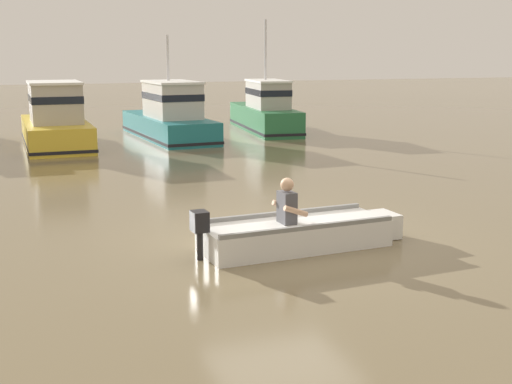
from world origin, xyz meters
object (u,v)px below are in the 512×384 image
Objects in this scene: rowboat_with_person at (299,233)px; moored_boat_yellow at (56,123)px; moored_boat_teal at (170,117)px; moored_boat_green at (265,112)px.

moored_boat_yellow reaches higher than rowboat_with_person.
moored_boat_yellow is (-3.09, 13.95, 0.56)m from rowboat_with_person.
moored_boat_teal is (4.12, 0.87, -0.03)m from moored_boat_yellow.
moored_boat_yellow is 8.51m from moored_boat_green.
moored_boat_teal is 1.06× the size of moored_boat_green.
moored_boat_green is (5.19, 15.88, 0.53)m from rowboat_with_person.
moored_boat_yellow is 0.89× the size of moored_boat_teal.
moored_boat_yellow is at bearing -166.85° from moored_boat_green.
moored_boat_teal is at bearing 11.96° from moored_boat_yellow.
moored_boat_teal is at bearing 86.04° from rowboat_with_person.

